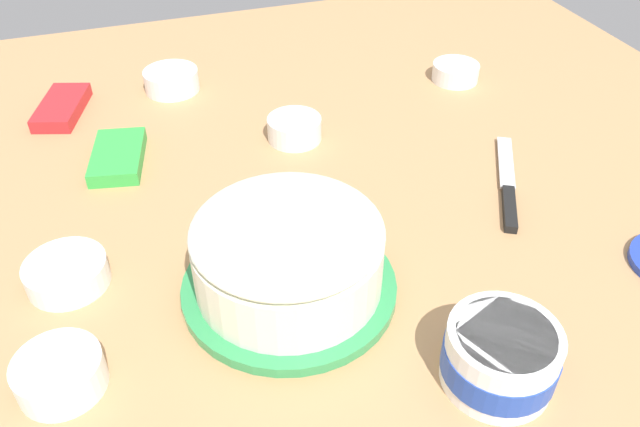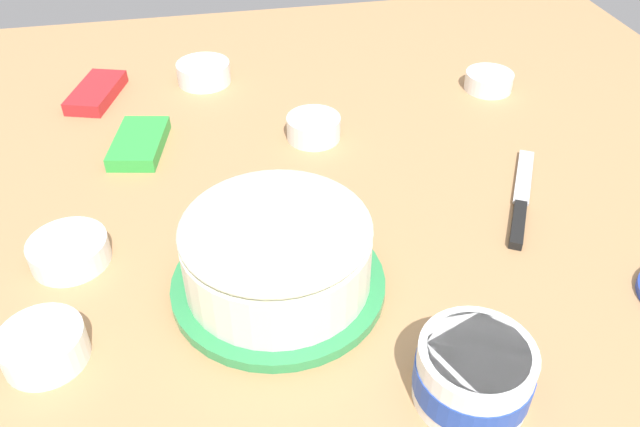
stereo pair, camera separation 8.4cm
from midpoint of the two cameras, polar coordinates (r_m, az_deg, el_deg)
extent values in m
plane|color=tan|center=(0.91, 4.38, 0.32)|extent=(1.54, 1.54, 0.00)
cylinder|color=#339351|center=(0.78, -0.64, -6.37)|extent=(0.26, 0.26, 0.01)
cylinder|color=#DBB77A|center=(0.76, -0.66, -4.36)|extent=(0.20, 0.20, 0.06)
cylinder|color=white|center=(0.75, -0.66, -4.08)|extent=(0.22, 0.22, 0.07)
ellipsoid|color=white|center=(0.72, -0.69, -1.39)|extent=(0.22, 0.22, 0.04)
cylinder|color=white|center=(0.69, 17.06, -13.68)|extent=(0.12, 0.12, 0.07)
cylinder|color=#2347B2|center=(0.69, 17.00, -13.87)|extent=(0.12, 0.12, 0.03)
cylinder|color=white|center=(0.66, 17.55, -12.07)|extent=(0.10, 0.10, 0.01)
cube|color=silver|center=(1.02, 20.01, 3.03)|extent=(0.13, 0.09, 0.00)
cube|color=black|center=(0.92, 19.78, -1.02)|extent=(0.09, 0.06, 0.01)
cylinder|color=white|center=(1.25, 16.73, 11.19)|extent=(0.09, 0.09, 0.03)
cylinder|color=pink|center=(1.25, 16.73, 11.17)|extent=(0.07, 0.07, 0.01)
ellipsoid|color=pink|center=(1.25, 16.79, 11.46)|extent=(0.06, 0.06, 0.02)
cylinder|color=white|center=(0.75, -20.48, -11.18)|extent=(0.09, 0.09, 0.04)
cylinder|color=blue|center=(0.75, -20.48, -11.17)|extent=(0.08, 0.08, 0.01)
ellipsoid|color=blue|center=(0.74, -20.60, -10.82)|extent=(0.06, 0.06, 0.02)
cylinder|color=white|center=(0.86, -18.90, -3.31)|extent=(0.10, 0.10, 0.03)
cylinder|color=orange|center=(0.86, -18.87, -3.40)|extent=(0.08, 0.08, 0.01)
ellipsoid|color=orange|center=(0.85, -18.97, -3.05)|extent=(0.07, 0.07, 0.02)
cylinder|color=white|center=(1.05, 1.94, 7.61)|extent=(0.09, 0.09, 0.04)
cylinder|color=#B251C6|center=(1.05, 1.95, 7.73)|extent=(0.07, 0.07, 0.01)
ellipsoid|color=#B251C6|center=(1.05, 1.96, 8.06)|extent=(0.06, 0.06, 0.02)
cylinder|color=white|center=(1.24, -8.39, 12.27)|extent=(0.10, 0.10, 0.04)
cylinder|color=green|center=(1.24, -8.38, 12.19)|extent=(0.08, 0.08, 0.01)
ellipsoid|color=green|center=(1.23, -8.41, 12.48)|extent=(0.07, 0.07, 0.02)
cube|color=green|center=(1.05, -13.65, 6.04)|extent=(0.15, 0.10, 0.02)
cube|color=red|center=(1.23, -17.47, 10.20)|extent=(0.15, 0.11, 0.02)
camera|label=1|loc=(0.04, -87.14, 2.29)|focal=35.89mm
camera|label=2|loc=(0.04, 92.86, -2.29)|focal=35.89mm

